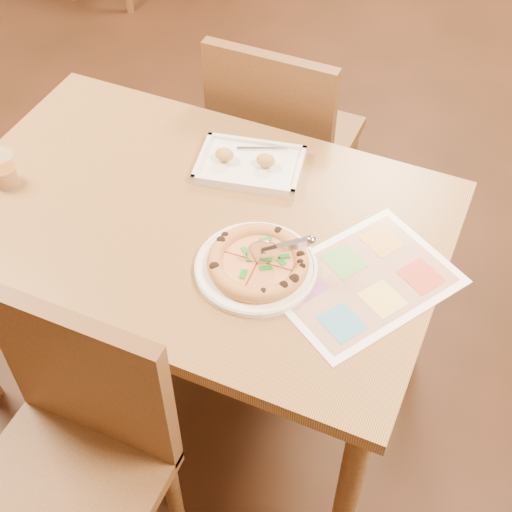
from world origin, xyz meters
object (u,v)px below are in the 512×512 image
at_px(plate, 256,268).
at_px(pizza, 258,262).
at_px(glass_tumbler, 3,171).
at_px(chair_far, 279,130).
at_px(appetizer_tray, 249,165).
at_px(dining_table, 194,238).
at_px(chair_near, 73,438).
at_px(menu, 363,280).
at_px(pizza_cutter, 279,248).

bearing_deg(plate, pizza, 22.36).
bearing_deg(glass_tumbler, chair_far, 53.19).
xyz_separation_m(chair_far, appetizer_tray, (0.06, -0.37, 0.17)).
relative_size(dining_table, glass_tumbler, 13.63).
height_order(plate, glass_tumbler, glass_tumbler).
bearing_deg(chair_far, plate, 107.85).
distance_m(chair_far, glass_tumbler, 0.88).
distance_m(chair_far, plate, 0.76).
relative_size(dining_table, chair_near, 2.77).
relative_size(chair_far, menu, 1.11).
bearing_deg(chair_near, chair_far, 90.00).
relative_size(pizza_cutter, appetizer_tray, 0.45).
bearing_deg(chair_near, pizza_cutter, 61.48).
height_order(chair_far, pizza_cutter, chair_far).
distance_m(chair_near, glass_tumbler, 0.75).
xyz_separation_m(dining_table, appetizer_tray, (0.06, 0.23, 0.10)).
bearing_deg(chair_near, menu, 50.20).
bearing_deg(chair_far, pizza, 108.21).
relative_size(dining_table, chair_far, 2.77).
relative_size(dining_table, plate, 4.40).
xyz_separation_m(chair_near, plate, (0.23, 0.50, 0.16)).
distance_m(glass_tumbler, menu, 0.99).
distance_m(chair_near, menu, 0.76).
bearing_deg(chair_far, pizza_cutter, 112.03).
distance_m(chair_far, pizza, 0.76).
height_order(dining_table, glass_tumbler, glass_tumbler).
bearing_deg(chair_near, pizza, 65.19).
bearing_deg(dining_table, chair_near, -90.00).
relative_size(plate, menu, 0.70).
bearing_deg(chair_far, chair_near, 90.00).
bearing_deg(menu, chair_near, -129.80).
height_order(appetizer_tray, glass_tumbler, glass_tumbler).
distance_m(pizza, glass_tumbler, 0.75).
distance_m(dining_table, menu, 0.48).
distance_m(plate, appetizer_tray, 0.37).
height_order(pizza_cutter, glass_tumbler, pizza_cutter).
xyz_separation_m(chair_far, pizza_cutter, (0.28, -0.69, 0.24)).
xyz_separation_m(appetizer_tray, glass_tumbler, (-0.58, -0.32, 0.03)).
bearing_deg(dining_table, pizza, -23.66).
height_order(chair_far, pizza, chair_far).
xyz_separation_m(dining_table, chair_near, (0.00, -0.60, -0.07)).
bearing_deg(pizza_cutter, pizza, 172.35).
relative_size(appetizer_tray, menu, 0.75).
xyz_separation_m(chair_near, chair_far, (-0.00, 1.20, 0.00)).
xyz_separation_m(chair_near, pizza_cutter, (0.28, 0.51, 0.24)).
height_order(dining_table, pizza_cutter, pizza_cutter).
height_order(chair_near, plate, chair_near).
relative_size(dining_table, pizza, 5.30).
bearing_deg(chair_far, dining_table, 90.00).
xyz_separation_m(dining_table, pizza_cutter, (0.28, -0.09, 0.17)).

